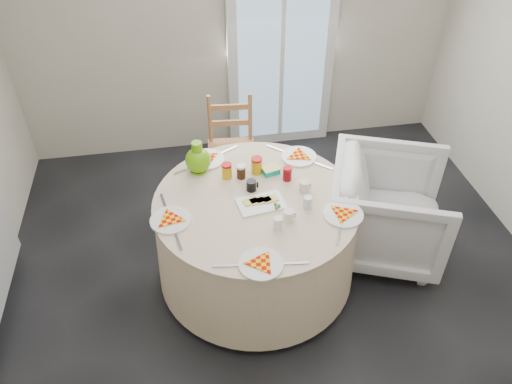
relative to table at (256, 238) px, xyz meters
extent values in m
plane|color=black|center=(0.14, -0.19, -0.38)|extent=(4.00, 4.00, 0.00)
cube|color=#BCB5A3|center=(0.14, 1.81, 0.93)|extent=(4.00, 0.02, 2.60)
cube|color=silver|center=(0.54, 1.76, 0.68)|extent=(1.00, 0.08, 2.10)
cylinder|color=beige|center=(0.00, 0.00, 0.00)|extent=(1.41, 1.41, 0.71)
imported|color=silver|center=(1.02, 0.12, 0.02)|extent=(1.03, 1.06, 0.86)
cube|color=#03B0A1|center=(0.15, 0.27, 0.41)|extent=(0.14, 0.11, 0.05)
camera|label=1|loc=(-0.43, -2.48, 2.50)|focal=35.00mm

